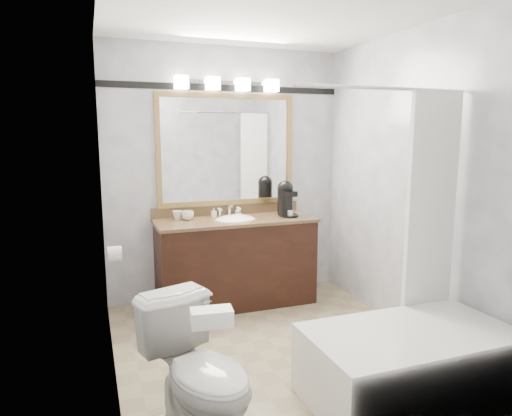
# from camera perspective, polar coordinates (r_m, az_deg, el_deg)

# --- Properties ---
(room) EXTENTS (2.42, 2.62, 2.52)m
(room) POSITION_cam_1_polar(r_m,az_deg,el_deg) (3.38, 2.57, 2.30)
(room) COLOR gray
(room) RESTS_ON ground
(vanity) EXTENTS (1.53, 0.58, 0.97)m
(vanity) POSITION_cam_1_polar(r_m,az_deg,el_deg) (4.48, -2.57, -6.50)
(vanity) COLOR black
(vanity) RESTS_ON ground
(mirror) EXTENTS (1.40, 0.04, 1.10)m
(mirror) POSITION_cam_1_polar(r_m,az_deg,el_deg) (4.57, -3.68, 7.25)
(mirror) COLOR #9D7E47
(mirror) RESTS_ON room
(vanity_light_bar) EXTENTS (1.02, 0.14, 0.12)m
(vanity_light_bar) POSITION_cam_1_polar(r_m,az_deg,el_deg) (4.54, -3.56, 15.24)
(vanity_light_bar) COLOR silver
(vanity_light_bar) RESTS_ON room
(accent_stripe) EXTENTS (2.40, 0.01, 0.06)m
(accent_stripe) POSITION_cam_1_polar(r_m,az_deg,el_deg) (4.60, -3.80, 14.74)
(accent_stripe) COLOR black
(accent_stripe) RESTS_ON room
(bathtub) EXTENTS (1.30, 0.75, 1.96)m
(bathtub) POSITION_cam_1_polar(r_m,az_deg,el_deg) (3.19, 18.76, -16.88)
(bathtub) COLOR white
(bathtub) RESTS_ON ground
(tp_roll) EXTENTS (0.11, 0.12, 0.12)m
(tp_roll) POSITION_cam_1_polar(r_m,az_deg,el_deg) (3.89, -17.26, -5.46)
(tp_roll) COLOR white
(tp_roll) RESTS_ON room
(toilet) EXTENTS (0.64, 0.85, 0.77)m
(toilet) POSITION_cam_1_polar(r_m,az_deg,el_deg) (2.63, -6.97, -19.85)
(toilet) COLOR white
(toilet) RESTS_ON ground
(tissue_box) EXTENTS (0.21, 0.13, 0.08)m
(tissue_box) POSITION_cam_1_polar(r_m,az_deg,el_deg) (2.21, -5.57, -13.44)
(tissue_box) COLOR white
(tissue_box) RESTS_ON toilet
(coffee_maker) EXTENTS (0.19, 0.23, 0.36)m
(coffee_maker) POSITION_cam_1_polar(r_m,az_deg,el_deg) (4.53, 3.73, 1.29)
(coffee_maker) COLOR black
(coffee_maker) RESTS_ON vanity
(cup_left) EXTENTS (0.12, 0.12, 0.09)m
(cup_left) POSITION_cam_1_polar(r_m,az_deg,el_deg) (4.37, -8.51, -0.94)
(cup_left) COLOR white
(cup_left) RESTS_ON vanity
(cup_right) EXTENTS (0.10, 0.10, 0.09)m
(cup_right) POSITION_cam_1_polar(r_m,az_deg,el_deg) (4.41, -9.79, -0.89)
(cup_right) COLOR white
(cup_right) RESTS_ON vanity
(soap_bottle_a) EXTENTS (0.05, 0.05, 0.09)m
(soap_bottle_a) POSITION_cam_1_polar(r_m,az_deg,el_deg) (4.47, -5.30, -0.59)
(soap_bottle_a) COLOR white
(soap_bottle_a) RESTS_ON vanity
(soap_bottle_b) EXTENTS (0.07, 0.07, 0.08)m
(soap_bottle_b) POSITION_cam_1_polar(r_m,az_deg,el_deg) (4.62, -2.30, -0.37)
(soap_bottle_b) COLOR white
(soap_bottle_b) RESTS_ON vanity
(soap_bar) EXTENTS (0.08, 0.06, 0.02)m
(soap_bar) POSITION_cam_1_polar(r_m,az_deg,el_deg) (4.52, -2.27, -0.91)
(soap_bar) COLOR beige
(soap_bar) RESTS_ON vanity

